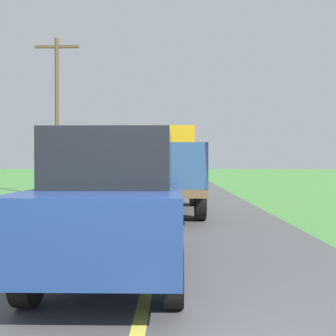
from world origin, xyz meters
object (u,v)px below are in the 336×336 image
at_px(banana_truck_near, 164,167).
at_px(following_car, 119,201).
at_px(banana_truck_far, 172,165).
at_px(utility_pole_roadside, 57,111).

distance_m(banana_truck_near, following_car, 7.22).
bearing_deg(banana_truck_far, banana_truck_near, -90.57).
bearing_deg(utility_pole_roadside, banana_truck_far, 60.62).
xyz_separation_m(utility_pole_roadside, following_car, (4.85, -12.46, -3.02)).
height_order(banana_truck_near, utility_pole_roadside, utility_pole_roadside).
height_order(utility_pole_roadside, following_car, utility_pole_roadside).
distance_m(banana_truck_far, following_car, 22.06).
bearing_deg(utility_pole_roadside, banana_truck_near, -45.03).
relative_size(banana_truck_far, utility_pole_roadside, 0.77).
bearing_deg(banana_truck_near, utility_pole_roadside, 134.97).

